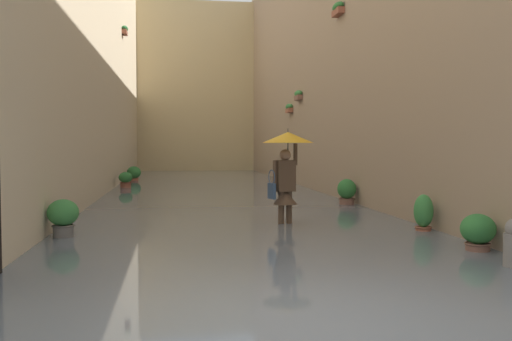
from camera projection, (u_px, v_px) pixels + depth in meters
The scene contains 12 objects.
ground_plane at pixel (213, 196), 19.82m from camera, with size 73.87×73.87×0.00m, color slate.
flood_water at pixel (213, 193), 19.81m from camera, with size 7.88×35.55×0.19m, color slate.
building_facade_left at pixel (336, 45), 20.20m from camera, with size 2.04×33.55×10.75m.
building_facade_right at pixel (80, 22), 18.90m from camera, with size 2.04×33.55×11.81m.
building_facade_far at pixel (195, 89), 35.07m from camera, with size 10.68×1.80×10.49m, color tan.
person_wading at pixel (287, 159), 11.43m from camera, with size 1.04×1.04×2.12m.
potted_plant_mid_left at pixel (423, 216), 10.53m from camera, with size 0.36×0.36×0.87m.
potted_plant_far_right at pixel (63, 219), 9.81m from camera, with size 0.54×0.54×0.85m.
potted_plant_mid_right at pixel (126, 181), 20.96m from camera, with size 0.51×0.51×0.77m.
potted_plant_near_right at pixel (134, 174), 25.08m from camera, with size 0.62×0.62×0.82m.
potted_plant_near_left at pixel (347, 194), 15.12m from camera, with size 0.51×0.51×0.87m.
potted_plant_far_left at pixel (478, 235), 8.55m from camera, with size 0.53×0.53×0.75m.
Camera 1 is at (1.32, 5.00, 1.80)m, focal length 39.57 mm.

